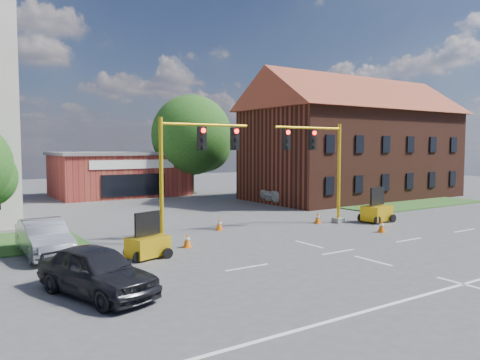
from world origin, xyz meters
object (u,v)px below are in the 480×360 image
(signal_mast_west, at_px, (191,164))
(pickup_white, at_px, (296,193))
(trailer_east, at_px, (377,212))
(signal_mast_east, at_px, (320,161))
(trailer_west, at_px, (148,244))
(sedan_dark, at_px, (97,271))

(signal_mast_west, xyz_separation_m, pickup_white, (15.09, 9.80, -3.08))
(signal_mast_west, relative_size, trailer_east, 2.92)
(signal_mast_east, distance_m, pickup_white, 12.09)
(signal_mast_east, distance_m, trailer_west, 12.70)
(signal_mast_east, height_order, sedan_dark, signal_mast_east)
(trailer_west, bearing_deg, sedan_dark, -147.16)
(trailer_west, bearing_deg, signal_mast_east, -5.95)
(sedan_dark, bearing_deg, trailer_east, -3.10)
(trailer_east, height_order, pickup_white, trailer_east)
(signal_mast_east, height_order, trailer_east, signal_mast_east)
(signal_mast_west, distance_m, trailer_west, 5.25)
(signal_mast_west, xyz_separation_m, sedan_dark, (-6.64, -6.24, -3.11))
(signal_mast_west, xyz_separation_m, trailer_west, (-3.33, -2.33, -3.32))
(trailer_east, height_order, sedan_dark, trailer_east)
(pickup_white, bearing_deg, sedan_dark, 130.12)
(signal_mast_east, relative_size, sedan_dark, 1.31)
(sedan_dark, bearing_deg, trailer_west, 31.86)
(trailer_west, bearing_deg, trailer_east, -12.73)
(trailer_west, bearing_deg, pickup_white, 16.47)
(pickup_white, bearing_deg, trailer_east, 170.82)
(signal_mast_east, bearing_deg, trailer_east, -16.77)
(signal_mast_west, distance_m, sedan_dark, 9.63)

